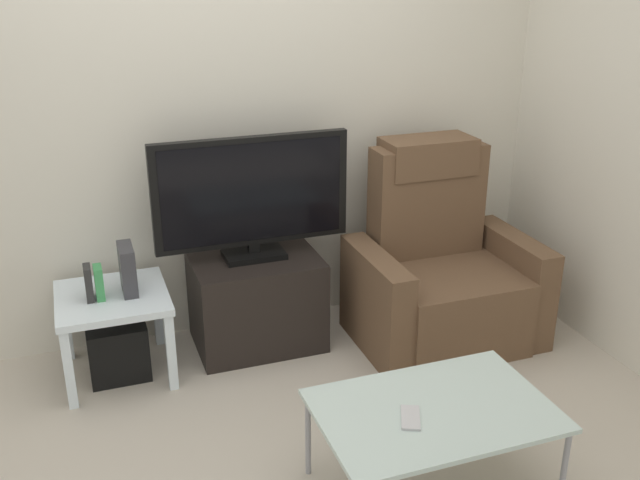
{
  "coord_description": "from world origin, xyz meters",
  "views": [
    {
      "loc": [
        -0.77,
        -2.62,
        2.02
      ],
      "look_at": [
        0.35,
        0.5,
        0.7
      ],
      "focal_mm": 40.59,
      "sensor_mm": 36.0,
      "label": 1
    }
  ],
  "objects_px": {
    "book_leftmost": "(89,283)",
    "game_console": "(127,269)",
    "coffee_table": "(434,414)",
    "subwoofer_box": "(118,347)",
    "book_middle": "(99,283)",
    "side_table": "(113,307)",
    "tv_stand": "(257,301)",
    "recliner_armchair": "(440,272)",
    "cell_phone": "(410,418)",
    "television": "(252,195)"
  },
  "relations": [
    {
      "from": "book_leftmost",
      "to": "game_console",
      "type": "xyz_separation_m",
      "value": [
        0.19,
        0.03,
        0.03
      ]
    },
    {
      "from": "game_console",
      "to": "coffee_table",
      "type": "bearing_deg",
      "value": -53.51
    },
    {
      "from": "book_leftmost",
      "to": "coffee_table",
      "type": "height_order",
      "value": "book_leftmost"
    },
    {
      "from": "subwoofer_box",
      "to": "book_middle",
      "type": "xyz_separation_m",
      "value": [
        -0.05,
        -0.02,
        0.38
      ]
    },
    {
      "from": "side_table",
      "to": "coffee_table",
      "type": "xyz_separation_m",
      "value": [
        1.08,
        -1.33,
        -0.0
      ]
    },
    {
      "from": "subwoofer_box",
      "to": "side_table",
      "type": "bearing_deg",
      "value": 0.0
    },
    {
      "from": "side_table",
      "to": "tv_stand",
      "type": "bearing_deg",
      "value": 4.66
    },
    {
      "from": "subwoofer_box",
      "to": "book_leftmost",
      "type": "bearing_deg",
      "value": -168.69
    },
    {
      "from": "recliner_armchair",
      "to": "book_leftmost",
      "type": "height_order",
      "value": "recliner_armchair"
    },
    {
      "from": "cell_phone",
      "to": "book_leftmost",
      "type": "bearing_deg",
      "value": 152.93
    },
    {
      "from": "tv_stand",
      "to": "television",
      "type": "bearing_deg",
      "value": 90.0
    },
    {
      "from": "recliner_armchair",
      "to": "television",
      "type": "bearing_deg",
      "value": 166.78
    },
    {
      "from": "side_table",
      "to": "coffee_table",
      "type": "bearing_deg",
      "value": -50.9
    },
    {
      "from": "tv_stand",
      "to": "side_table",
      "type": "height_order",
      "value": "tv_stand"
    },
    {
      "from": "coffee_table",
      "to": "cell_phone",
      "type": "height_order",
      "value": "cell_phone"
    },
    {
      "from": "book_middle",
      "to": "television",
      "type": "bearing_deg",
      "value": 7.13
    },
    {
      "from": "recliner_armchair",
      "to": "game_console",
      "type": "bearing_deg",
      "value": 174.68
    },
    {
      "from": "subwoofer_box",
      "to": "recliner_armchair",
      "type": "bearing_deg",
      "value": -5.46
    },
    {
      "from": "side_table",
      "to": "book_middle",
      "type": "bearing_deg",
      "value": -158.81
    },
    {
      "from": "subwoofer_box",
      "to": "coffee_table",
      "type": "distance_m",
      "value": 1.73
    },
    {
      "from": "recliner_armchair",
      "to": "subwoofer_box",
      "type": "relative_size",
      "value": 3.69
    },
    {
      "from": "tv_stand",
      "to": "cell_phone",
      "type": "distance_m",
      "value": 1.45
    },
    {
      "from": "television",
      "to": "side_table",
      "type": "bearing_deg",
      "value": -173.89
    },
    {
      "from": "book_leftmost",
      "to": "coffee_table",
      "type": "xyz_separation_m",
      "value": [
        1.18,
        -1.31,
        -0.16
      ]
    },
    {
      "from": "recliner_armchair",
      "to": "book_middle",
      "type": "distance_m",
      "value": 1.81
    },
    {
      "from": "television",
      "to": "coffee_table",
      "type": "height_order",
      "value": "television"
    },
    {
      "from": "television",
      "to": "book_middle",
      "type": "bearing_deg",
      "value": -172.87
    },
    {
      "from": "television",
      "to": "coffee_table",
      "type": "bearing_deg",
      "value": -76.82
    },
    {
      "from": "tv_stand",
      "to": "recliner_armchair",
      "type": "relative_size",
      "value": 0.62
    },
    {
      "from": "cell_phone",
      "to": "recliner_armchair",
      "type": "bearing_deg",
      "value": 81.44
    },
    {
      "from": "game_console",
      "to": "cell_phone",
      "type": "height_order",
      "value": "game_console"
    },
    {
      "from": "tv_stand",
      "to": "side_table",
      "type": "bearing_deg",
      "value": -175.34
    },
    {
      "from": "coffee_table",
      "to": "cell_phone",
      "type": "bearing_deg",
      "value": -165.48
    },
    {
      "from": "book_middle",
      "to": "game_console",
      "type": "bearing_deg",
      "value": 11.96
    },
    {
      "from": "book_leftmost",
      "to": "book_middle",
      "type": "height_order",
      "value": "book_leftmost"
    },
    {
      "from": "recliner_armchair",
      "to": "book_middle",
      "type": "bearing_deg",
      "value": 176.11
    },
    {
      "from": "book_leftmost",
      "to": "coffee_table",
      "type": "bearing_deg",
      "value": -47.97
    },
    {
      "from": "television",
      "to": "recliner_armchair",
      "type": "distance_m",
      "value": 1.13
    },
    {
      "from": "recliner_armchair",
      "to": "book_middle",
      "type": "relative_size",
      "value": 6.52
    },
    {
      "from": "television",
      "to": "cell_phone",
      "type": "distance_m",
      "value": 1.53
    },
    {
      "from": "book_middle",
      "to": "cell_phone",
      "type": "xyz_separation_m",
      "value": [
        1.02,
        -1.34,
        -0.13
      ]
    },
    {
      "from": "television",
      "to": "book_middle",
      "type": "height_order",
      "value": "television"
    },
    {
      "from": "coffee_table",
      "to": "game_console",
      "type": "bearing_deg",
      "value": 126.49
    },
    {
      "from": "tv_stand",
      "to": "game_console",
      "type": "bearing_deg",
      "value": -175.57
    },
    {
      "from": "book_leftmost",
      "to": "game_console",
      "type": "bearing_deg",
      "value": 8.97
    },
    {
      "from": "tv_stand",
      "to": "book_middle",
      "type": "xyz_separation_m",
      "value": [
        -0.8,
        -0.08,
        0.27
      ]
    },
    {
      "from": "side_table",
      "to": "book_middle",
      "type": "relative_size",
      "value": 3.26
    },
    {
      "from": "book_leftmost",
      "to": "game_console",
      "type": "relative_size",
      "value": 0.73
    },
    {
      "from": "tv_stand",
      "to": "coffee_table",
      "type": "bearing_deg",
      "value": -76.65
    },
    {
      "from": "recliner_armchair",
      "to": "subwoofer_box",
      "type": "xyz_separation_m",
      "value": [
        -1.75,
        0.17,
        -0.23
      ]
    }
  ]
}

